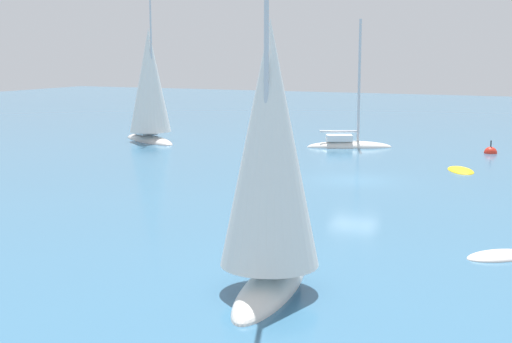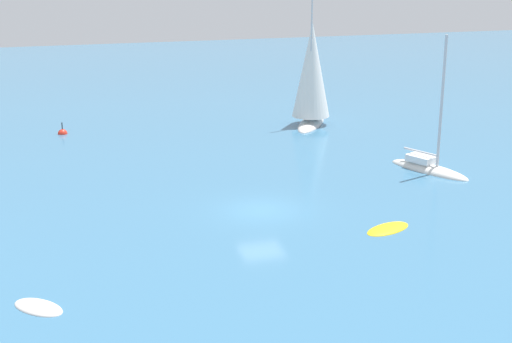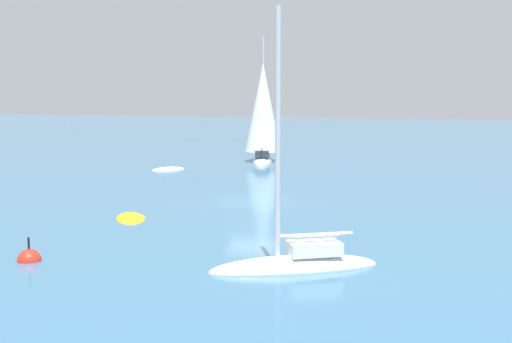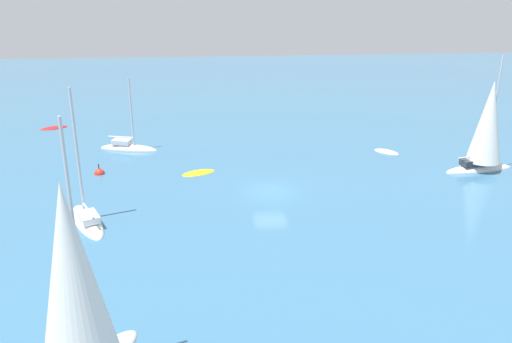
% 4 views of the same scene
% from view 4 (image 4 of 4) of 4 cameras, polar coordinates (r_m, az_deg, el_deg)
% --- Properties ---
extents(ground_plane, '(160.00, 160.00, 0.00)m').
position_cam_4_polar(ground_plane, '(40.29, 1.60, -2.17)').
color(ground_plane, teal).
extents(tender, '(3.22, 2.53, 0.41)m').
position_cam_4_polar(tender, '(62.19, -21.28, 4.45)').
color(tender, '#B21E1E').
rests_on(tender, ground).
extents(rib, '(3.22, 2.40, 0.32)m').
position_cam_4_polar(rib, '(44.36, -6.33, -0.17)').
color(rib, yellow).
rests_on(rib, ground).
extents(sloop_1, '(3.96, 6.20, 9.51)m').
position_cam_4_polar(sloop_1, '(36.82, -18.01, -5.05)').
color(sloop_1, silver).
rests_on(sloop_1, ground).
extents(sailboat, '(5.95, 3.01, 7.49)m').
position_cam_4_polar(sailboat, '(51.88, -13.83, 2.51)').
color(sailboat, silver).
rests_on(sailboat, ground).
extents(dinghy, '(2.60, 2.66, 0.41)m').
position_cam_4_polar(dinghy, '(51.15, 14.12, 2.08)').
color(dinghy, silver).
rests_on(dinghy, ground).
extents(sailboat_1, '(6.43, 3.22, 10.26)m').
position_cam_4_polar(sailboat_1, '(47.89, 23.99, 4.25)').
color(sailboat_1, silver).
rests_on(sailboat_1, ground).
extents(yacht, '(5.15, 6.86, 11.28)m').
position_cam_4_polar(yacht, '(21.63, -19.41, -12.38)').
color(yacht, silver).
rests_on(yacht, ground).
extents(channel_buoy, '(0.89, 0.89, 1.32)m').
position_cam_4_polar(channel_buoy, '(45.89, -16.79, -0.23)').
color(channel_buoy, red).
rests_on(channel_buoy, ground).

